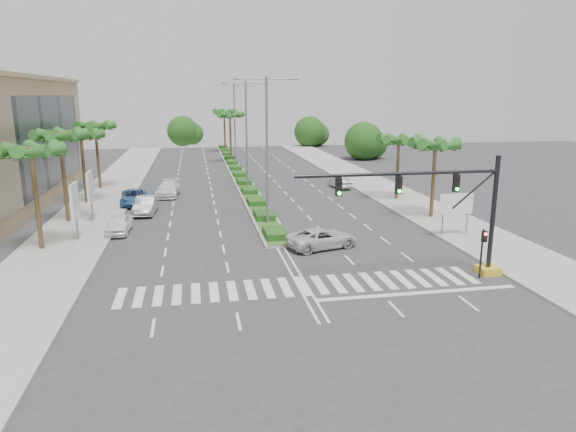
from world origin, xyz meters
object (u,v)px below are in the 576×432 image
object	(u,v)px
car_parked_b	(146,205)
car_crossing	(322,238)
car_parked_a	(119,224)
car_parked_d	(168,189)
car_parked_c	(134,197)
car_right	(340,182)

from	to	relation	value
car_parked_b	car_crossing	size ratio (longest dim) A/B	0.95
car_parked_a	car_parked_d	distance (m)	15.04
car_crossing	car_parked_b	bearing A→B (deg)	28.47
car_parked_a	car_crossing	size ratio (longest dim) A/B	0.83
car_parked_b	car_parked_d	xyz separation A→B (m)	(1.66, 8.14, -0.03)
car_parked_b	car_parked_c	distance (m)	4.46
car_parked_b	car_parked_c	xyz separation A→B (m)	(-1.52, 4.20, -0.06)
car_parked_c	car_crossing	size ratio (longest dim) A/B	1.05
car_parked_a	car_parked_c	size ratio (longest dim) A/B	0.79
car_parked_c	car_right	bearing A→B (deg)	8.58
car_parked_a	car_right	bearing A→B (deg)	38.30
car_parked_a	car_crossing	xyz separation A→B (m)	(14.71, -6.73, -0.01)
car_parked_b	car_parked_c	bearing A→B (deg)	114.21
car_parked_c	car_parked_d	distance (m)	5.07
car_parked_b	car_parked_d	distance (m)	8.31
car_parked_a	car_right	distance (m)	27.70
car_parked_b	car_crossing	distance (m)	18.72
car_parked_c	car_crossing	world-z (taller)	car_parked_c
car_crossing	car_parked_d	bearing A→B (deg)	11.95
car_parked_a	car_crossing	bearing A→B (deg)	-21.83
car_crossing	car_parked_a	bearing A→B (deg)	49.10
car_right	car_parked_c	bearing A→B (deg)	6.72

